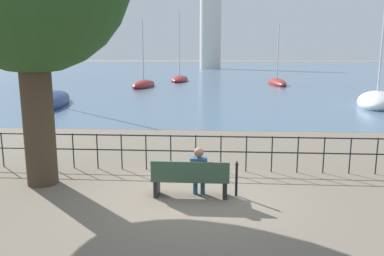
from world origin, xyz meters
TOP-DOWN VIEW (x-y plane):
  - ground_plane at (0.00, 0.00)m, footprint 1000.00×1000.00m
  - harbor_water at (0.00, 158.18)m, footprint 600.00×300.00m
  - park_bench at (0.00, -0.06)m, footprint 1.82×0.45m
  - seated_person_left at (0.19, 0.02)m, footprint 0.39×0.35m
  - promenade_railing at (0.00, 2.06)m, footprint 16.04×0.04m
  - closed_umbrella at (1.08, 0.08)m, footprint 0.09×0.09m
  - sailboat_0 at (-7.60, 32.80)m, footprint 2.34×6.67m
  - sailboat_1 at (11.45, 17.71)m, footprint 4.58×6.71m
  - sailboat_2 at (-4.74, 44.09)m, footprint 2.22×8.62m
  - sailboat_3 at (7.77, 37.87)m, footprint 1.90×8.39m
  - sailboat_4 at (-10.84, 16.54)m, footprint 4.09×8.92m
  - harbor_lighthouse at (-1.71, 102.82)m, footprint 6.13×6.13m

SIDE VIEW (x-z plane):
  - ground_plane at x=0.00m, z-range 0.00..0.00m
  - harbor_water at x=0.00m, z-range 0.00..0.01m
  - sailboat_3 at x=7.77m, z-range -3.53..4.04m
  - sailboat_2 at x=-4.74m, z-range -4.62..5.14m
  - sailboat_0 at x=-7.60m, z-range -3.56..4.10m
  - sailboat_4 at x=-10.84m, z-range -3.96..4.56m
  - sailboat_1 at x=11.45m, z-range -4.74..5.39m
  - park_bench at x=0.00m, z-range -0.02..0.88m
  - closed_umbrella at x=1.08m, z-range 0.05..0.93m
  - seated_person_left at x=0.19m, z-range 0.07..1.26m
  - promenade_railing at x=0.00m, z-range 0.17..1.22m
  - harbor_lighthouse at x=-1.71m, z-range -0.98..27.13m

